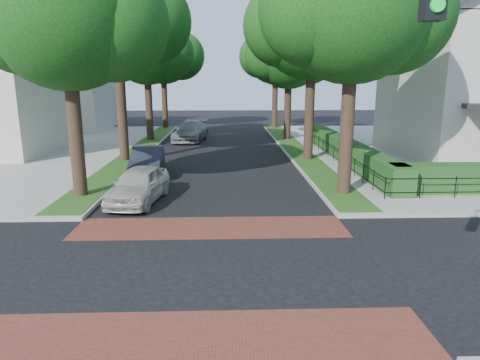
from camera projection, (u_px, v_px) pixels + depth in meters
name	position (u px, v px, depth m)	size (l,w,h in m)	color
ground	(206.00, 269.00, 11.16)	(120.00, 120.00, 0.00)	black
crosswalk_far	(210.00, 228.00, 14.27)	(9.00, 2.20, 0.01)	brown
crosswalk_near	(199.00, 342.00, 8.04)	(9.00, 2.20, 0.01)	brown
grass_strip_ne	(295.00, 148.00, 29.88)	(1.60, 29.80, 0.02)	#264D16
grass_strip_nw	(140.00, 149.00, 29.53)	(1.60, 29.80, 0.02)	#264D16
tree_right_near	(355.00, 6.00, 16.64)	(7.75, 6.67, 10.66)	black
tree_right_mid	(314.00, 23.00, 24.36)	(8.25, 7.09, 11.22)	black
tree_right_far	(290.00, 52.00, 33.34)	(7.25, 6.23, 9.74)	black
tree_right_back	(276.00, 54.00, 42.02)	(7.50, 6.45, 10.20)	black
tree_left_near	(70.00, 14.00, 16.35)	(7.50, 6.45, 10.20)	black
tree_left_mid	(119.00, 15.00, 23.91)	(8.00, 6.88, 11.48)	black
tree_left_far	(148.00, 49.00, 32.92)	(7.00, 6.02, 9.86)	black
tree_left_back	(164.00, 53.00, 41.63)	(7.75, 6.66, 10.44)	black
hedge_main_road	(344.00, 149.00, 25.84)	(1.00, 18.00, 1.20)	#1C4417
fence_main_road	(331.00, 151.00, 25.84)	(0.06, 18.00, 0.90)	black
house_left_far	(57.00, 77.00, 40.63)	(10.00, 9.00, 10.14)	beige
parked_car_front	(139.00, 185.00, 17.11)	(1.69, 4.21, 1.43)	beige
parked_car_middle	(147.00, 161.00, 22.06)	(1.53, 4.38, 1.44)	#222433
parked_car_rear	(190.00, 131.00, 34.41)	(2.19, 5.39, 1.56)	gray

